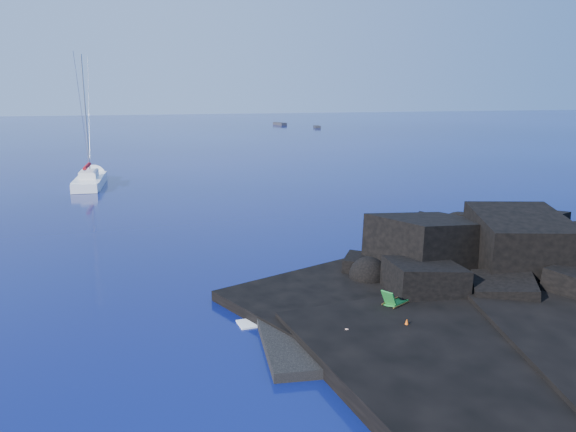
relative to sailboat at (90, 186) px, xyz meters
name	(u,v)px	position (x,y,z in m)	size (l,w,h in m)	color
ground	(260,355)	(7.80, -39.33, 0.00)	(400.00, 400.00, 0.00)	#030630
headland	(519,291)	(20.80, -36.33, 0.00)	(24.00, 24.00, 3.60)	black
beach	(373,335)	(12.30, -38.83, 0.00)	(8.50, 6.00, 0.70)	black
surf_foam	(342,293)	(12.80, -34.33, 0.00)	(10.00, 8.00, 0.06)	white
sailboat	(90,186)	(0.00, 0.00, 0.00)	(2.49, 11.86, 12.43)	white
deck_chair	(399,297)	(13.99, -37.56, 0.88)	(1.54, 0.67, 1.06)	#176B26
towel	(333,336)	(10.51, -39.34, 0.37)	(1.89, 0.89, 0.05)	beige
sunbather	(333,332)	(10.51, -39.34, 0.53)	(1.79, 0.48, 0.26)	#E19B76
marker_cone	(407,325)	(13.29, -39.61, 0.59)	(0.32, 0.32, 0.49)	#F9590D
distant_boat_a	(280,125)	(42.54, 87.26, 0.00)	(1.59, 5.11, 0.68)	#2B2A30
distant_boat_b	(317,128)	(48.36, 73.97, 0.00)	(1.28, 4.11, 0.55)	black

